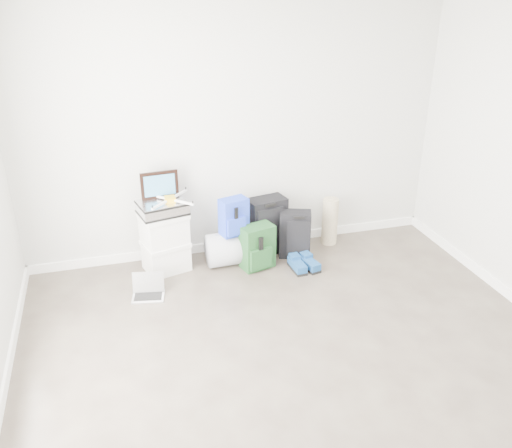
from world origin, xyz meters
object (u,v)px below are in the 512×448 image
object	(u,v)px
briefcase	(162,208)
duffel_bag	(234,248)
boxes_stack	(165,242)
laptop	(148,291)
carry_on	(295,234)
large_suitcase	(267,226)

from	to	relation	value
briefcase	duffel_bag	bearing A→B (deg)	-17.64
briefcase	duffel_bag	distance (m)	0.89
boxes_stack	duffel_bag	xyz separation A→B (m)	(0.71, -0.07, -0.14)
duffel_bag	laptop	xyz separation A→B (m)	(-0.95, -0.40, -0.13)
carry_on	laptop	bearing A→B (deg)	-147.89
boxes_stack	briefcase	world-z (taller)	briefcase
boxes_stack	laptop	distance (m)	0.59
duffel_bag	large_suitcase	world-z (taller)	large_suitcase
large_suitcase	laptop	bearing A→B (deg)	-169.37
boxes_stack	briefcase	bearing A→B (deg)	164.22
boxes_stack	large_suitcase	xyz separation A→B (m)	(1.12, 0.08, -0.00)
duffel_bag	boxes_stack	bearing A→B (deg)	173.91
briefcase	carry_on	size ratio (longest dim) A/B	0.88
large_suitcase	carry_on	size ratio (longest dim) A/B	1.21
briefcase	laptop	xyz separation A→B (m)	(-0.24, -0.47, -0.65)
duffel_bag	laptop	size ratio (longest dim) A/B	1.71
carry_on	duffel_bag	bearing A→B (deg)	-163.36
briefcase	laptop	size ratio (longest dim) A/B	1.36
boxes_stack	carry_on	xyz separation A→B (m)	(1.39, -0.10, -0.06)
duffel_bag	carry_on	size ratio (longest dim) A/B	1.10
boxes_stack	duffel_bag	distance (m)	0.73
carry_on	briefcase	bearing A→B (deg)	-164.76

